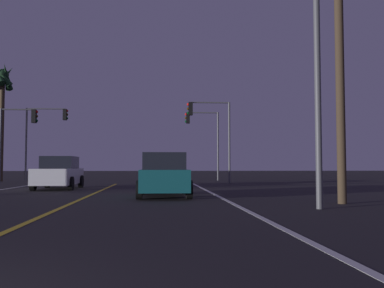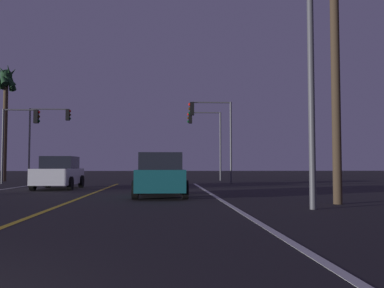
{
  "view_description": "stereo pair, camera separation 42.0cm",
  "coord_description": "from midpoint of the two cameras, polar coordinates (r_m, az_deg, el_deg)",
  "views": [
    {
      "loc": [
        2.74,
        -2.94,
        1.2
      ],
      "look_at": [
        4.66,
        20.37,
        2.42
      ],
      "focal_mm": 39.2,
      "sensor_mm": 36.0,
      "label": 1
    },
    {
      "loc": [
        3.16,
        -2.94,
        1.2
      ],
      "look_at": [
        4.66,
        20.37,
        2.42
      ],
      "focal_mm": 39.2,
      "sensor_mm": 36.0,
      "label": 2
    }
  ],
  "objects": [
    {
      "name": "car_oncoming",
      "position": [
        23.02,
        -17.13,
        -3.81
      ],
      "size": [
        2.02,
        4.3,
        1.7
      ],
      "rotation": [
        0.0,
        0.0,
        -1.57
      ],
      "color": "black",
      "rests_on": "ground"
    },
    {
      "name": "utility_pole_right",
      "position": [
        14.68,
        19.63,
        13.72
      ],
      "size": [
        2.2,
        0.28,
        10.2
      ],
      "color": "#423323",
      "rests_on": "ground"
    },
    {
      "name": "car_lead_same_lane",
      "position": [
        16.47,
        -3.55,
        -4.31
      ],
      "size": [
        2.02,
        4.3,
        1.7
      ],
      "rotation": [
        0.0,
        0.0,
        1.57
      ],
      "color": "black",
      "rests_on": "ground"
    },
    {
      "name": "lane_edge_right",
      "position": [
        12.84,
        6.21,
        -8.32
      ],
      "size": [
        0.16,
        31.3,
        0.01
      ],
      "primitive_type": "cube",
      "color": "silver",
      "rests_on": "ground"
    },
    {
      "name": "lane_center_divider",
      "position": [
        12.99,
        -16.96,
        -8.15
      ],
      "size": [
        0.16,
        31.3,
        0.01
      ],
      "primitive_type": "cube",
      "color": "gold",
      "rests_on": "ground"
    },
    {
      "name": "palm_tree_left_far",
      "position": [
        36.28,
        -23.68,
        6.98
      ],
      "size": [
        1.81,
        1.99,
        9.26
      ],
      "color": "#473826",
      "rests_on": "ground"
    },
    {
      "name": "traffic_light_far_right",
      "position": [
        34.55,
        2.12,
        1.93
      ],
      "size": [
        2.82,
        0.36,
        5.65
      ],
      "rotation": [
        0.0,
        0.0,
        3.14
      ],
      "color": "#4C4C51",
      "rests_on": "ground"
    },
    {
      "name": "street_lamp_right_near",
      "position": [
        12.68,
        14.4,
        15.98
      ],
      "size": [
        2.37,
        0.44,
        8.38
      ],
      "rotation": [
        0.0,
        0.0,
        3.14
      ],
      "color": "#4C4C51",
      "rests_on": "ground"
    },
    {
      "name": "traffic_light_near_left",
      "position": [
        30.38,
        -21.87,
        1.99
      ],
      "size": [
        2.49,
        0.36,
        5.03
      ],
      "color": "#4C4C51",
      "rests_on": "ground"
    },
    {
      "name": "traffic_light_near_right",
      "position": [
        29.09,
        3.0,
        2.89
      ],
      "size": [
        3.03,
        0.36,
        5.66
      ],
      "rotation": [
        0.0,
        0.0,
        3.14
      ],
      "color": "#4C4C51",
      "rests_on": "ground"
    },
    {
      "name": "traffic_light_far_left",
      "position": [
        35.58,
        -18.56,
        2.18
      ],
      "size": [
        3.32,
        0.36,
        5.83
      ],
      "color": "#4C4C51",
      "rests_on": "ground"
    }
  ]
}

